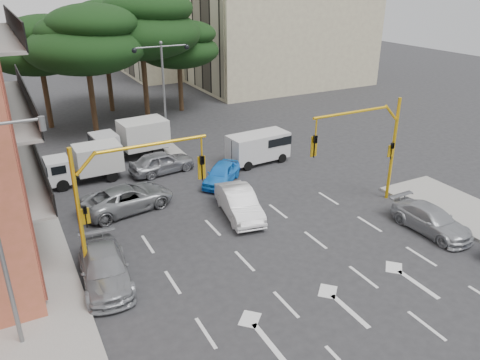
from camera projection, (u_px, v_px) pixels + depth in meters
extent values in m
plane|color=#28282B|center=(281.00, 250.00, 22.35)|extent=(120.00, 120.00, 0.00)
cube|color=gray|center=(168.00, 148.00, 35.29)|extent=(1.40, 6.00, 0.15)
cube|color=black|center=(7.00, 116.00, 21.98)|extent=(0.12, 14.72, 11.20)
cube|color=tan|center=(282.00, 5.00, 53.21)|extent=(20.00, 12.00, 18.00)
cube|color=black|center=(201.00, 12.00, 49.12)|extent=(0.12, 11.04, 16.20)
cube|color=tan|center=(186.00, 10.00, 60.35)|extent=(16.00, 12.00, 16.00)
cube|color=black|center=(125.00, 16.00, 57.12)|extent=(0.12, 11.04, 14.20)
cylinder|color=#382616|center=(93.00, 106.00, 37.49)|extent=(0.44, 0.44, 4.95)
ellipsoid|color=black|center=(86.00, 49.00, 35.70)|extent=(9.15, 9.15, 3.87)
ellipsoid|color=black|center=(92.00, 23.00, 34.88)|extent=(6.86, 6.86, 2.86)
ellipsoid|color=black|center=(76.00, 30.00, 35.20)|extent=(6.07, 6.07, 2.64)
cylinder|color=#382616|center=(146.00, 91.00, 41.15)|extent=(0.44, 0.44, 5.40)
ellipsoid|color=black|center=(141.00, 34.00, 39.20)|extent=(9.98, 9.98, 4.22)
ellipsoid|color=black|center=(148.00, 8.00, 38.31)|extent=(7.49, 7.49, 3.12)
ellipsoid|color=black|center=(133.00, 16.00, 38.65)|extent=(6.62, 6.62, 2.88)
cylinder|color=#382616|center=(47.00, 102.00, 39.55)|extent=(0.44, 0.44, 4.50)
ellipsoid|color=black|center=(39.00, 53.00, 37.92)|extent=(8.32, 8.32, 3.52)
ellipsoid|color=black|center=(44.00, 31.00, 37.17)|extent=(6.24, 6.24, 2.60)
ellipsoid|color=black|center=(30.00, 37.00, 37.47)|extent=(5.52, 5.52, 2.40)
cylinder|color=#382616|center=(181.00, 90.00, 44.75)|extent=(0.44, 0.44, 4.05)
ellipsoid|color=black|center=(179.00, 51.00, 43.29)|extent=(7.49, 7.49, 3.17)
ellipsoid|color=black|center=(185.00, 33.00, 42.60)|extent=(5.62, 5.62, 2.34)
ellipsoid|color=black|center=(172.00, 38.00, 42.88)|extent=(4.97, 4.97, 2.16)
cylinder|color=#382616|center=(110.00, 85.00, 44.44)|extent=(0.44, 0.44, 4.95)
ellipsoid|color=black|center=(104.00, 37.00, 42.66)|extent=(9.15, 9.15, 3.87)
ellipsoid|color=black|center=(110.00, 15.00, 41.84)|extent=(6.86, 6.86, 2.86)
ellipsoid|color=black|center=(96.00, 21.00, 42.16)|extent=(6.07, 6.07, 2.64)
cylinder|color=yellow|center=(393.00, 150.00, 26.43)|extent=(0.18, 0.18, 6.00)
cylinder|color=yellow|center=(391.00, 112.00, 25.30)|extent=(0.95, 0.14, 0.95)
cylinder|color=yellow|center=(352.00, 112.00, 23.98)|extent=(4.80, 0.14, 0.14)
cylinder|color=yellow|center=(316.00, 127.00, 23.23)|extent=(0.08, 0.08, 0.90)
imported|color=black|center=(315.00, 147.00, 23.65)|extent=(0.20, 0.24, 1.20)
cube|color=yellow|center=(314.00, 146.00, 23.71)|extent=(0.36, 0.06, 1.10)
imported|color=black|center=(392.00, 151.00, 26.22)|extent=(0.16, 0.20, 1.00)
cube|color=yellow|center=(391.00, 151.00, 26.30)|extent=(0.35, 0.08, 0.70)
cylinder|color=yellow|center=(80.00, 217.00, 19.11)|extent=(0.18, 0.18, 6.00)
cylinder|color=yellow|center=(86.00, 163.00, 18.44)|extent=(0.95, 0.14, 0.95)
cylinder|color=yellow|center=(153.00, 144.00, 19.47)|extent=(4.80, 0.14, 0.14)
cylinder|color=yellow|center=(202.00, 146.00, 20.59)|extent=(0.08, 0.08, 0.90)
imported|color=black|center=(202.00, 168.00, 21.01)|extent=(0.20, 0.24, 1.20)
cube|color=yellow|center=(202.00, 168.00, 21.07)|extent=(0.36, 0.06, 1.10)
imported|color=black|center=(86.00, 217.00, 19.08)|extent=(0.16, 0.20, 1.00)
cube|color=yellow|center=(85.00, 216.00, 19.16)|extent=(0.35, 0.08, 0.70)
cylinder|color=slate|center=(5.00, 123.00, 13.79)|extent=(1.80, 0.10, 0.10)
cylinder|color=slate|center=(42.00, 123.00, 14.28)|extent=(0.20, 0.20, 0.45)
cylinder|color=slate|center=(164.00, 98.00, 33.76)|extent=(0.16, 0.16, 7.50)
cylinder|color=slate|center=(148.00, 47.00, 31.91)|extent=(1.80, 0.10, 0.10)
sphere|color=black|center=(134.00, 51.00, 31.54)|extent=(0.36, 0.36, 0.36)
cylinder|color=slate|center=(173.00, 46.00, 32.68)|extent=(1.80, 0.10, 0.10)
sphere|color=black|center=(187.00, 47.00, 33.16)|extent=(0.36, 0.36, 0.36)
sphere|color=slate|center=(161.00, 43.00, 32.19)|extent=(0.24, 0.24, 0.24)
imported|color=white|center=(239.00, 203.00, 25.29)|extent=(2.34, 4.77, 1.50)
imported|color=#1C82E9|center=(222.00, 174.00, 29.32)|extent=(3.77, 3.78, 1.30)
imported|color=gray|center=(105.00, 268.00, 19.76)|extent=(2.40, 4.98, 1.40)
imported|color=gray|center=(128.00, 198.00, 25.97)|extent=(5.46, 3.21, 1.43)
imported|color=#929399|center=(162.00, 162.00, 30.88)|extent=(4.49, 2.24, 1.47)
imported|color=#A3A5AB|center=(431.00, 220.00, 23.78)|extent=(1.94, 4.50, 1.29)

